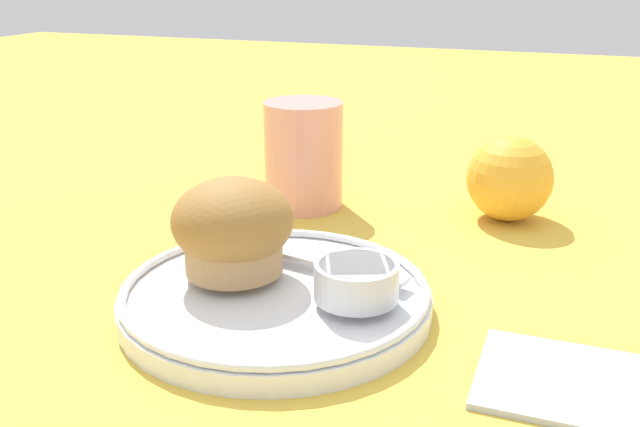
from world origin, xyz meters
The scene contains 9 objects.
ground_plane centered at (0.00, 0.00, 0.00)m, with size 3.00×3.00×0.00m, color gold.
plate centered at (0.00, -0.01, 0.01)m, with size 0.21×0.21×0.02m.
muffin centered at (-0.03, 0.00, 0.05)m, with size 0.08×0.08×0.07m.
cream_ramekin centered at (0.06, -0.01, 0.03)m, with size 0.05×0.05×0.02m.
berry_pair centered at (-0.03, 0.04, 0.03)m, with size 0.03×0.02×0.02m.
butter_knife centered at (-0.01, 0.04, 0.02)m, with size 0.19×0.05×0.00m.
orange_fruit centered at (0.12, 0.23, 0.04)m, with size 0.08×0.08×0.08m.
juice_glass centered at (-0.06, 0.20, 0.05)m, with size 0.07×0.07×0.10m.
folded_napkin centered at (0.22, -0.03, 0.00)m, with size 0.15×0.08×0.01m.
Camera 1 is at (0.18, -0.40, 0.22)m, focal length 40.00 mm.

